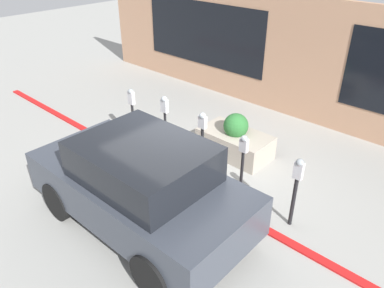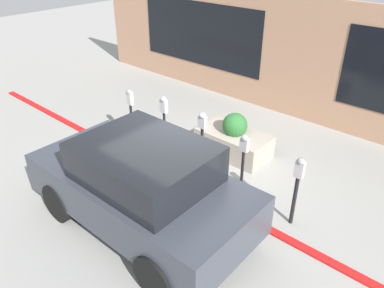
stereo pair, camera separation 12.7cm
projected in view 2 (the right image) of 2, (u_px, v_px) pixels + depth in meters
name	position (u px, v px, depth m)	size (l,w,h in m)	color
ground_plane	(188.00, 184.00, 7.83)	(40.00, 40.00, 0.00)	#999993
curb_strip	(186.00, 185.00, 7.77)	(15.39, 0.16, 0.04)	red
building_facade	(300.00, 60.00, 9.93)	(15.39, 0.17, 3.22)	tan
parking_meter_nearest	(298.00, 181.00, 6.35)	(0.16, 0.14, 1.39)	black
parking_meter_second	(244.00, 155.00, 6.93)	(0.16, 0.13, 1.42)	black
parking_meter_middle	(202.00, 134.00, 7.59)	(0.17, 0.14, 1.50)	black
parking_meter_fourth	(164.00, 116.00, 8.15)	(0.16, 0.14, 1.56)	black
parking_meter_farthest	(131.00, 107.00, 8.79)	(0.16, 0.13, 1.46)	black
planter_box	(234.00, 140.00, 8.73)	(1.67, 0.92, 1.04)	#A39989
parked_car_front	(142.00, 185.00, 6.30)	(4.08, 1.97, 1.72)	#383D47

